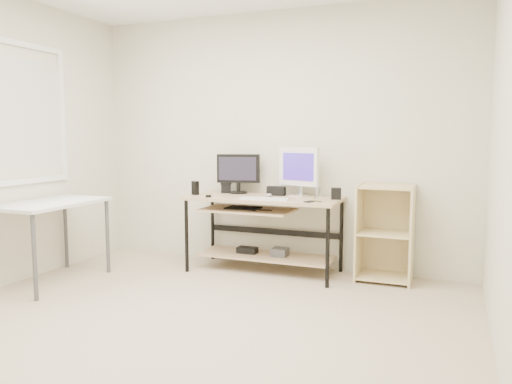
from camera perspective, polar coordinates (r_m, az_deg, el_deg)
The scene contains 16 objects.
room at distance 3.46m, azimuth -10.83°, elevation 5.87°, with size 4.01×4.01×2.62m.
desk at distance 4.92m, azimuth 0.66°, elevation -2.98°, with size 1.50×0.65×0.75m.
side_table at distance 4.91m, azimuth -22.45°, elevation -1.95°, with size 0.60×1.00×0.75m.
shelf_unit at distance 4.81m, azimuth 14.59°, elevation -4.46°, with size 0.50×0.40×0.90m.
black_monitor at distance 5.16m, azimuth -2.03°, elevation 2.41°, with size 0.44×0.18×0.41m.
white_imac at distance 4.94m, azimuth 4.90°, elevation 2.74°, with size 0.44×0.18×0.48m.
keyboard at distance 4.68m, azimuth 0.96°, elevation -0.76°, with size 0.45×0.13×0.02m, color silver.
mouse at distance 4.88m, azimuth 1.45°, elevation -0.36°, with size 0.06×0.10×0.03m, color #ACACB1.
center_speaker at distance 5.00m, azimuth 2.33°, elevation 0.13°, with size 0.18×0.08×0.09m, color black.
speaker_left at distance 5.23m, azimuth -3.45°, elevation 1.21°, with size 0.15×0.15×0.23m.
speaker_right at distance 4.75m, azimuth 9.14°, elevation -0.18°, with size 0.09×0.09×0.11m, color black.
audio_controller at distance 5.07m, azimuth -6.96°, elevation 0.47°, with size 0.07×0.04×0.14m, color black.
volume_puck at distance 4.87m, azimuth -5.46°, elevation -0.46°, with size 0.06×0.06×0.02m, color black.
smartphone at distance 4.52m, azimuth 6.17°, elevation -1.10°, with size 0.06×0.11×0.01m, color black.
coaster at distance 4.54m, azimuth 7.06°, elevation -1.10°, with size 0.08×0.08×0.01m, color #A6824B.
drinking_glass at distance 4.54m, azimuth 7.07°, elevation -0.27°, with size 0.06×0.06×0.13m, color white.
Camera 1 is at (1.72, -2.87, 1.35)m, focal length 35.00 mm.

